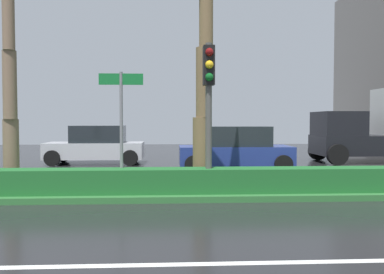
% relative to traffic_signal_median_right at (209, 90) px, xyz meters
% --- Properties ---
extents(ground_plane, '(90.00, 42.00, 0.10)m').
position_rel_traffic_signal_median_right_xyz_m(ground_plane, '(-2.30, 2.44, -2.74)').
color(ground_plane, black).
extents(near_lane_divider_stripe, '(81.00, 0.14, 0.01)m').
position_rel_traffic_signal_median_right_xyz_m(near_lane_divider_stripe, '(-2.30, -4.56, -2.69)').
color(near_lane_divider_stripe, white).
rests_on(near_lane_divider_stripe, ground_plane).
extents(median_strip, '(85.50, 4.00, 0.15)m').
position_rel_traffic_signal_median_right_xyz_m(median_strip, '(-2.30, 1.44, -2.62)').
color(median_strip, '#2D6B33').
rests_on(median_strip, ground_plane).
extents(median_hedge, '(76.50, 0.70, 0.60)m').
position_rel_traffic_signal_median_right_xyz_m(median_hedge, '(-2.30, 0.04, -2.24)').
color(median_hedge, '#1E6028').
rests_on(median_hedge, median_strip).
extents(traffic_signal_median_right, '(0.28, 0.43, 3.69)m').
position_rel_traffic_signal_median_right_xyz_m(traffic_signal_median_right, '(0.00, 0.00, 0.00)').
color(traffic_signal_median_right, '#4C4C47').
rests_on(traffic_signal_median_right, median_strip).
extents(street_name_sign, '(1.10, 0.08, 3.00)m').
position_rel_traffic_signal_median_right_xyz_m(street_name_sign, '(-2.17, 0.27, -0.61)').
color(street_name_sign, slate).
rests_on(street_name_sign, median_strip).
extents(car_in_traffic_leading, '(4.30, 2.02, 1.72)m').
position_rel_traffic_signal_median_right_xyz_m(car_in_traffic_leading, '(-4.30, 8.39, -1.87)').
color(car_in_traffic_leading, silver).
rests_on(car_in_traffic_leading, ground_plane).
extents(car_in_traffic_second, '(4.30, 2.02, 1.72)m').
position_rel_traffic_signal_median_right_xyz_m(car_in_traffic_second, '(1.60, 5.53, -1.87)').
color(car_in_traffic_second, navy).
rests_on(car_in_traffic_second, ground_plane).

